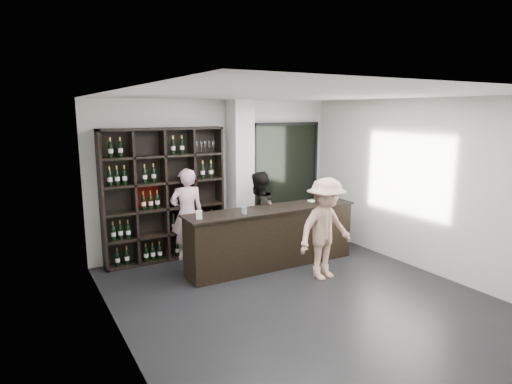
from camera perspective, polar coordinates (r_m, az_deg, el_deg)
floor at (r=6.49m, az=5.72°, el=-13.80°), size 5.00×5.50×0.01m
wine_shelf at (r=7.84m, az=-12.12°, el=-0.41°), size 2.20×0.35×2.40m
structural_column at (r=8.29m, az=-2.07°, el=2.17°), size 0.40×0.40×2.90m
glass_panel at (r=9.09m, az=3.99°, el=2.60°), size 1.60×0.08×2.10m
tasting_counter at (r=7.51m, az=2.13°, el=-6.02°), size 3.15×0.66×1.04m
taster_pink at (r=7.88m, az=-9.19°, el=-2.93°), size 0.66×0.48×1.68m
taster_black at (r=7.90m, az=0.33°, el=-3.05°), size 0.94×0.84×1.60m
customer at (r=6.96m, az=9.25°, el=-4.89°), size 1.13×0.72×1.65m
wine_glass at (r=7.23m, az=1.79°, el=-1.71°), size 0.09×0.09×0.18m
spit_cup at (r=6.96m, az=-1.61°, el=-2.47°), size 0.11×0.11×0.12m
napkin_stack at (r=7.99m, az=7.45°, el=-1.19°), size 0.13×0.13×0.02m
card_stand at (r=6.68m, az=-7.60°, el=-3.05°), size 0.10×0.08×0.14m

